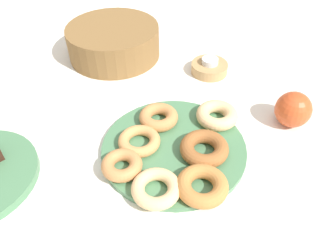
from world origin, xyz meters
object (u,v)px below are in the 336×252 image
object	(u,v)px
donut_2	(139,141)
donut_6	(217,115)
tealight	(210,61)
donut_0	(204,148)
donut_4	(156,188)
donut_5	(122,165)
basket	(114,42)
donut_1	(158,117)
apple	(293,109)
donut_3	(204,185)
candle_holder	(209,68)
donut_plate	(174,148)

from	to	relation	value
donut_2	donut_6	distance (m)	0.18
donut_2	donut_6	xyz separation A→B (m)	(0.18, 0.00, 0.00)
tealight	donut_0	bearing A→B (deg)	-121.11
donut_4	tealight	xyz separation A→B (m)	(0.28, 0.31, 0.01)
donut_6	donut_5	bearing A→B (deg)	-167.90
donut_4	basket	world-z (taller)	basket
donut_0	basket	size ratio (longest dim) A/B	0.38
basket	donut_1	bearing A→B (deg)	-90.30
tealight	basket	distance (m)	0.28
donut_4	apple	world-z (taller)	apple
donut_4	donut_6	size ratio (longest dim) A/B	0.97
donut_3	donut_5	size ratio (longest dim) A/B	1.20
donut_1	tealight	xyz separation A→B (m)	(0.21, 0.14, 0.01)
donut_2	donut_5	world-z (taller)	donut_5
donut_3	candle_holder	world-z (taller)	donut_3
donut_plate	donut_6	size ratio (longest dim) A/B	3.24
donut_plate	tealight	world-z (taller)	tealight
basket	donut_4	bearing A→B (deg)	-98.76
donut_plate	donut_0	xyz separation A→B (m)	(0.05, -0.04, 0.02)
donut_5	donut_1	bearing A→B (deg)	40.36
donut_4	basket	xyz separation A→B (m)	(0.08, 0.50, 0.02)
donut_5	basket	size ratio (longest dim) A/B	0.31
donut_3	donut_plate	bearing A→B (deg)	91.78
donut_2	donut_3	distance (m)	0.16
donut_1	donut_5	bearing A→B (deg)	-139.64
donut_4	donut_6	bearing A→B (deg)	32.69
donut_5	donut_6	world-z (taller)	donut_6
donut_plate	donut_4	xyz separation A→B (m)	(-0.08, -0.09, 0.02)
donut_3	apple	xyz separation A→B (m)	(0.27, 0.09, 0.01)
donut_0	donut_2	size ratio (longest dim) A/B	1.13
donut_0	basket	xyz separation A→B (m)	(-0.05, 0.45, 0.02)
donut_plate	tealight	size ratio (longest dim) A/B	6.79
donut_3	candle_holder	bearing A→B (deg)	59.45
candle_holder	donut_0	bearing A→B (deg)	-121.11
donut_3	donut_6	xyz separation A→B (m)	(0.11, 0.15, 0.00)
donut_2	donut_1	bearing A→B (deg)	38.53
donut_0	donut_5	world-z (taller)	donut_0
donut_6	apple	xyz separation A→B (m)	(0.15, -0.06, 0.01)
tealight	donut_4	bearing A→B (deg)	-131.97
donut_5	donut_6	xyz separation A→B (m)	(0.23, 0.05, 0.00)
tealight	basket	bearing A→B (deg)	137.73
donut_5	tealight	xyz separation A→B (m)	(0.32, 0.24, 0.01)
basket	apple	bearing A→B (deg)	-58.20
donut_1	donut_3	world-z (taller)	donut_3
donut_0	donut_1	size ratio (longest dim) A/B	1.14
donut_0	donut_5	size ratio (longest dim) A/B	1.24
donut_plate	donut_5	bearing A→B (deg)	-172.07
donut_plate	apple	bearing A→B (deg)	-5.92
candle_holder	donut_2	bearing A→B (deg)	-144.62
donut_5	tealight	bearing A→B (deg)	36.62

